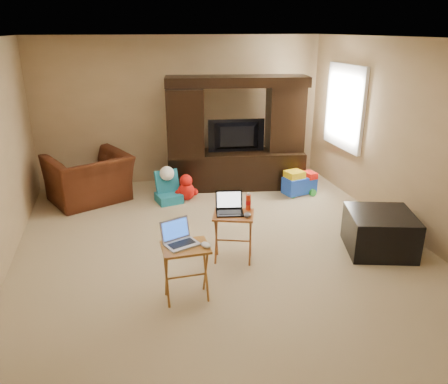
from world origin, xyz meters
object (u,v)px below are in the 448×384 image
object	(u,v)px
child_rocker	(168,187)
laptop_left	(181,234)
plush_toy	(186,187)
water_bottle	(248,202)
ottoman	(380,232)
tray_table_left	(186,273)
mouse_right	(247,215)
push_toy	(300,182)
laptop_right	(230,204)
entertainment_center	(236,134)
television	(237,137)
tray_table_right	(233,237)
recliner	(89,178)
mouse_left	(206,245)

from	to	relation	value
child_rocker	laptop_left	distance (m)	2.70
plush_toy	laptop_left	world-z (taller)	laptop_left
laptop_left	water_bottle	bearing A→B (deg)	16.54
ottoman	tray_table_left	bearing A→B (deg)	-169.92
laptop_left	mouse_right	world-z (taller)	laptop_left
push_toy	laptop_right	size ratio (longest dim) A/B	1.76
child_rocker	ottoman	world-z (taller)	child_rocker
entertainment_center	mouse_right	size ratio (longest dim) A/B	18.89
child_rocker	water_bottle	distance (m)	2.13
television	push_toy	world-z (taller)	television
laptop_right	mouse_right	xyz separation A→B (m)	(0.17, -0.14, -0.10)
tray_table_right	water_bottle	size ratio (longest dim) A/B	3.25
recliner	plush_toy	bearing A→B (deg)	143.19
plush_toy	push_toy	bearing A→B (deg)	-6.03
child_rocker	push_toy	size ratio (longest dim) A/B	0.90
recliner	tray_table_right	world-z (taller)	recliner
mouse_left	water_bottle	bearing A→B (deg)	49.50
television	ottoman	bearing A→B (deg)	118.77
tray_table_left	mouse_left	distance (m)	0.38
entertainment_center	mouse_left	bearing A→B (deg)	-100.95
laptop_right	water_bottle	xyz separation A→B (m)	(0.24, 0.06, -0.03)
tray_table_right	laptop_right	bearing A→B (deg)	173.25
television	water_bottle	size ratio (longest dim) A/B	5.18
tray_table_right	mouse_right	xyz separation A→B (m)	(0.13, -0.12, 0.32)
entertainment_center	push_toy	xyz separation A→B (m)	(0.93, -0.60, -0.73)
laptop_left	mouse_right	xyz separation A→B (m)	(0.83, 0.49, -0.09)
television	ottoman	size ratio (longest dim) A/B	1.24
push_toy	laptop_right	distance (m)	2.57
recliner	entertainment_center	bearing A→B (deg)	157.37
recliner	child_rocker	size ratio (longest dim) A/B	2.35
television	mouse_left	world-z (taller)	television
recliner	laptop_right	size ratio (longest dim) A/B	3.72
entertainment_center	tray_table_right	world-z (taller)	entertainment_center
push_toy	television	bearing A→B (deg)	135.54
recliner	ottoman	size ratio (longest dim) A/B	1.52
entertainment_center	television	xyz separation A→B (m)	(0.00, -0.04, -0.04)
recliner	tray_table_left	distance (m)	3.21
ottoman	laptop_right	world-z (taller)	laptop_right
laptop_left	laptop_right	distance (m)	0.91
mouse_left	water_bottle	size ratio (longest dim) A/B	0.66
push_toy	laptop_left	size ratio (longest dim) A/B	1.77
push_toy	tray_table_right	world-z (taller)	tray_table_right
recliner	mouse_left	bearing A→B (deg)	86.90
television	recliner	distance (m)	2.48
plush_toy	mouse_left	distance (m)	2.83
tray_table_left	tray_table_right	size ratio (longest dim) A/B	1.00
television	ottoman	xyz separation A→B (m)	(1.08, -2.63, -0.65)
mouse_left	laptop_right	bearing A→B (deg)	59.19
push_toy	tray_table_left	distance (m)	3.43
tray_table_right	mouse_left	distance (m)	0.92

